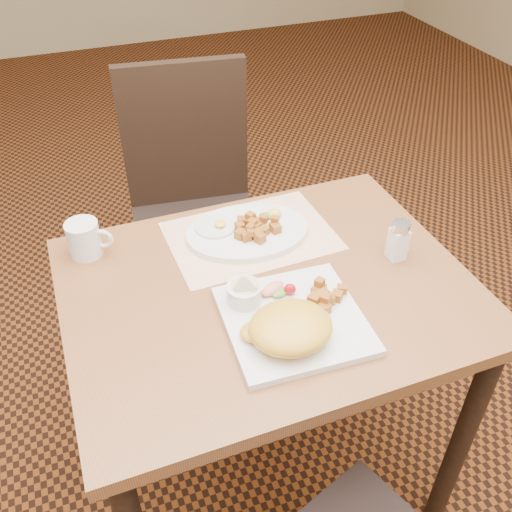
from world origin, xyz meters
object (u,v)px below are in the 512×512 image
object	(u,v)px
plate_oval	(247,232)
plate_square	(294,320)
table	(268,320)
coffee_mug	(85,239)
chair_far	(194,198)
salt_shaker	(398,240)

from	to	relation	value
plate_oval	plate_square	bearing A→B (deg)	-92.73
table	coffee_mug	xyz separation A→B (m)	(-0.36, 0.26, 0.15)
chair_far	coffee_mug	distance (m)	0.65
salt_shaker	coffee_mug	bearing A→B (deg)	158.08
plate_square	coffee_mug	distance (m)	0.53
plate_oval	coffee_mug	distance (m)	0.39
plate_square	coffee_mug	bearing A→B (deg)	133.40
coffee_mug	plate_square	bearing A→B (deg)	-46.60
coffee_mug	plate_oval	bearing A→B (deg)	-10.10
chair_far	coffee_mug	world-z (taller)	chair_far
table	chair_far	distance (m)	0.73
chair_far	plate_oval	bearing A→B (deg)	97.72
chair_far	plate_oval	size ratio (longest dim) A/B	3.19
table	coffee_mug	size ratio (longest dim) A/B	8.56
chair_far	coffee_mug	xyz separation A→B (m)	(-0.38, -0.46, 0.25)
table	chair_far	xyz separation A→B (m)	(0.02, 0.72, -0.10)
table	plate_oval	bearing A→B (deg)	84.06
plate_square	plate_oval	distance (m)	0.32
salt_shaker	chair_far	bearing A→B (deg)	112.40
chair_far	plate_oval	distance (m)	0.57
chair_far	plate_square	size ratio (longest dim) A/B	3.46
plate_square	coffee_mug	world-z (taller)	coffee_mug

